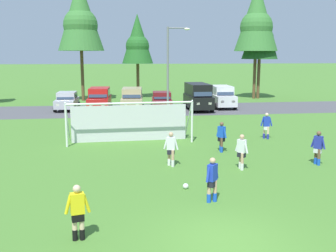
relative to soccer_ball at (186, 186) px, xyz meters
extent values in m
plane|color=#477A2D|center=(0.35, 10.50, -0.11)|extent=(400.00, 400.00, 0.00)
cube|color=#4C4C51|center=(0.35, 22.67, -0.11)|extent=(52.00, 8.40, 0.01)
sphere|color=white|center=(0.00, 0.00, 0.00)|extent=(0.22, 0.22, 0.22)
sphere|color=black|center=(0.00, 0.00, 0.00)|extent=(0.08, 0.08, 0.08)
sphere|color=red|center=(0.06, 0.00, 0.00)|extent=(0.07, 0.07, 0.07)
cylinder|color=white|center=(1.84, 8.21, 1.11)|extent=(0.12, 0.12, 2.44)
cylinder|color=white|center=(-5.48, 7.94, 1.11)|extent=(0.12, 0.12, 2.44)
cylinder|color=white|center=(-1.82, 8.07, 2.33)|extent=(7.32, 0.39, 0.12)
cylinder|color=white|center=(1.80, 9.10, 1.23)|extent=(0.16, 1.95, 2.46)
cylinder|color=white|center=(-5.51, 8.84, 1.23)|extent=(0.16, 1.95, 2.46)
cube|color=silver|center=(-1.86, 9.07, 0.99)|extent=(6.95, 0.29, 2.20)
cylinder|color=beige|center=(-3.89, -3.88, 0.29)|extent=(0.14, 0.14, 0.80)
cylinder|color=beige|center=(-3.68, -3.87, 0.29)|extent=(0.14, 0.14, 0.80)
cylinder|color=black|center=(-3.89, -3.88, 0.05)|extent=(0.15, 0.15, 0.32)
cylinder|color=black|center=(-3.68, -3.87, 0.05)|extent=(0.15, 0.15, 0.32)
cube|color=black|center=(-3.79, -3.88, 0.61)|extent=(0.38, 0.29, 0.28)
cube|color=yellow|center=(-3.79, -3.88, 0.99)|extent=(0.42, 0.32, 0.60)
sphere|color=beige|center=(-3.79, -3.88, 1.42)|extent=(0.22, 0.22, 0.22)
cylinder|color=yellow|center=(-4.04, -3.89, 0.97)|extent=(0.24, 0.14, 0.55)
cylinder|color=yellow|center=(-3.53, -3.86, 0.97)|extent=(0.24, 0.14, 0.55)
cylinder|color=tan|center=(-0.06, 3.16, 0.29)|extent=(0.14, 0.14, 0.80)
cylinder|color=tan|center=(-0.20, 3.39, 0.29)|extent=(0.14, 0.14, 0.80)
cylinder|color=white|center=(-0.06, 3.16, 0.05)|extent=(0.15, 0.15, 0.32)
cylinder|color=white|center=(-0.20, 3.39, 0.05)|extent=(0.15, 0.15, 0.32)
cube|color=black|center=(-0.13, 3.27, 0.61)|extent=(0.39, 0.30, 0.28)
cube|color=white|center=(-0.13, 3.27, 0.99)|extent=(0.43, 0.33, 0.60)
sphere|color=tan|center=(-0.13, 3.27, 1.42)|extent=(0.22, 0.22, 0.22)
cylinder|color=white|center=(0.10, 3.17, 0.97)|extent=(0.24, 0.15, 0.55)
cylinder|color=white|center=(-0.36, 3.38, 0.97)|extent=(0.24, 0.15, 0.55)
cylinder|color=brown|center=(6.87, 2.46, 0.29)|extent=(0.14, 0.14, 0.80)
cylinder|color=brown|center=(6.84, 2.71, 0.29)|extent=(0.14, 0.14, 0.80)
cylinder|color=blue|center=(6.87, 2.46, 0.05)|extent=(0.15, 0.15, 0.32)
cylinder|color=blue|center=(6.84, 2.71, 0.05)|extent=(0.15, 0.15, 0.32)
cube|color=silver|center=(6.86, 2.58, 0.61)|extent=(0.39, 0.40, 0.28)
cube|color=#232D99|center=(6.86, 2.58, 0.99)|extent=(0.44, 0.44, 0.60)
sphere|color=brown|center=(6.86, 2.58, 1.42)|extent=(0.22, 0.22, 0.22)
cylinder|color=#232D99|center=(7.00, 2.38, 0.97)|extent=(0.22, 0.23, 0.55)
cylinder|color=#232D99|center=(6.71, 2.79, 0.97)|extent=(0.22, 0.23, 0.55)
cylinder|color=tan|center=(0.57, -1.53, 0.29)|extent=(0.14, 0.14, 0.80)
cylinder|color=tan|center=(0.80, -1.47, 0.29)|extent=(0.14, 0.14, 0.80)
cylinder|color=blue|center=(0.57, -1.53, 0.05)|extent=(0.15, 0.15, 0.32)
cylinder|color=blue|center=(0.80, -1.47, 0.05)|extent=(0.15, 0.15, 0.32)
cube|color=black|center=(0.68, -1.50, 0.61)|extent=(0.39, 0.40, 0.28)
cube|color=#1E38B7|center=(0.68, -1.50, 0.99)|extent=(0.43, 0.44, 0.60)
sphere|color=tan|center=(0.68, -1.50, 1.42)|extent=(0.22, 0.22, 0.22)
cylinder|color=#1E38B7|center=(0.49, -1.67, 0.97)|extent=(0.22, 0.23, 0.55)
cylinder|color=#1E38B7|center=(0.88, -1.34, 0.97)|extent=(0.22, 0.23, 0.55)
cylinder|color=tan|center=(3.00, 2.17, 0.29)|extent=(0.14, 0.14, 0.80)
cylinder|color=tan|center=(3.00, 2.44, 0.29)|extent=(0.14, 0.14, 0.80)
cylinder|color=white|center=(3.00, 2.17, 0.05)|extent=(0.15, 0.15, 0.32)
cylinder|color=white|center=(3.00, 2.44, 0.05)|extent=(0.15, 0.15, 0.32)
cube|color=black|center=(3.00, 2.31, 0.61)|extent=(0.39, 0.40, 0.28)
cube|color=white|center=(3.00, 2.31, 0.99)|extent=(0.43, 0.44, 0.60)
sphere|color=tan|center=(3.00, 2.31, 1.42)|extent=(0.22, 0.22, 0.22)
cylinder|color=white|center=(3.14, 2.09, 0.97)|extent=(0.22, 0.23, 0.55)
cylinder|color=white|center=(2.86, 2.52, 0.97)|extent=(0.22, 0.23, 0.55)
cylinder|color=brown|center=(2.95, 5.53, 0.29)|extent=(0.14, 0.14, 0.80)
cylinder|color=brown|center=(2.98, 5.80, 0.29)|extent=(0.14, 0.14, 0.80)
cylinder|color=blue|center=(2.95, 5.53, 0.05)|extent=(0.15, 0.15, 0.32)
cylinder|color=blue|center=(2.98, 5.80, 0.05)|extent=(0.15, 0.15, 0.32)
cube|color=black|center=(2.96, 5.66, 0.61)|extent=(0.38, 0.40, 0.28)
cube|color=blue|center=(2.96, 5.66, 0.99)|extent=(0.42, 0.45, 0.60)
sphere|color=brown|center=(2.96, 5.66, 1.42)|extent=(0.22, 0.22, 0.22)
cylinder|color=blue|center=(3.09, 5.44, 0.97)|extent=(0.21, 0.24, 0.55)
cylinder|color=blue|center=(2.84, 5.88, 0.97)|extent=(0.21, 0.24, 0.55)
cylinder|color=beige|center=(6.71, 8.44, 0.29)|extent=(0.14, 0.14, 0.80)
cylinder|color=beige|center=(6.55, 8.67, 0.29)|extent=(0.14, 0.14, 0.80)
cylinder|color=#232D99|center=(6.71, 8.44, 0.05)|extent=(0.15, 0.15, 0.32)
cylinder|color=#232D99|center=(6.55, 8.67, 0.05)|extent=(0.15, 0.15, 0.32)
cube|color=silver|center=(6.63, 8.56, 0.61)|extent=(0.37, 0.28, 0.28)
cube|color=#1E38B7|center=(6.63, 8.56, 0.99)|extent=(0.42, 0.30, 0.60)
sphere|color=beige|center=(6.63, 8.56, 1.42)|extent=(0.22, 0.22, 0.22)
cylinder|color=#1E38B7|center=(6.87, 8.47, 0.97)|extent=(0.24, 0.13, 0.55)
cylinder|color=#1E38B7|center=(6.39, 8.64, 0.97)|extent=(0.24, 0.13, 0.55)
cube|color=#B2B2BC|center=(-7.25, 23.47, 0.59)|extent=(1.97, 4.27, 0.76)
cube|color=#B2B2BC|center=(-7.25, 23.62, 1.29)|extent=(1.74, 2.17, 0.64)
cube|color=#28384C|center=(-7.29, 22.65, 1.27)|extent=(1.54, 0.38, 0.55)
cube|color=#28384C|center=(-6.41, 23.59, 1.29)|extent=(0.11, 1.79, 0.45)
cube|color=white|center=(-6.85, 21.39, 0.64)|extent=(0.28, 0.09, 0.20)
cube|color=white|center=(-7.83, 21.44, 0.64)|extent=(0.28, 0.09, 0.20)
cube|color=#B21414|center=(-6.67, 25.51, 0.64)|extent=(0.28, 0.09, 0.20)
cube|color=#B21414|center=(-7.66, 25.55, 0.64)|extent=(0.28, 0.09, 0.20)
cylinder|color=black|center=(-6.41, 22.13, 0.21)|extent=(0.27, 0.65, 0.64)
cylinder|color=black|center=(-8.21, 22.21, 0.21)|extent=(0.27, 0.65, 0.64)
cylinder|color=black|center=(-6.30, 24.74, 0.21)|extent=(0.27, 0.65, 0.64)
cylinder|color=black|center=(-8.10, 24.81, 0.21)|extent=(0.27, 0.65, 0.64)
cube|color=red|center=(-4.17, 22.46, 0.71)|extent=(2.16, 4.70, 1.00)
cube|color=red|center=(-4.16, 22.66, 1.63)|extent=(1.91, 3.09, 0.84)
cube|color=#28384C|center=(-4.24, 21.24, 1.61)|extent=(1.63, 0.47, 0.71)
cube|color=#28384C|center=(-3.28, 22.61, 1.63)|extent=(0.18, 2.55, 0.59)
cube|color=white|center=(-3.78, 20.17, 0.76)|extent=(0.28, 0.10, 0.20)
cube|color=white|center=(-4.82, 20.23, 0.76)|extent=(0.28, 0.10, 0.20)
cube|color=#B21414|center=(-3.52, 24.68, 0.76)|extent=(0.28, 0.10, 0.20)
cube|color=#B21414|center=(-4.57, 24.74, 0.76)|extent=(0.28, 0.10, 0.20)
cylinder|color=black|center=(-3.31, 20.98, 0.21)|extent=(0.28, 0.65, 0.64)
cylinder|color=black|center=(-5.20, 21.09, 0.21)|extent=(0.28, 0.65, 0.64)
cylinder|color=black|center=(-3.15, 23.83, 0.21)|extent=(0.28, 0.65, 0.64)
cylinder|color=black|center=(-5.04, 23.94, 0.21)|extent=(0.28, 0.65, 0.64)
cube|color=tan|center=(-1.16, 21.79, 0.71)|extent=(2.23, 4.73, 1.00)
cube|color=tan|center=(-1.15, 21.99, 1.63)|extent=(1.96, 3.12, 0.84)
cube|color=#28384C|center=(-1.25, 20.57, 1.61)|extent=(1.64, 0.50, 0.71)
cube|color=#28384C|center=(-0.27, 21.92, 1.63)|extent=(0.23, 2.55, 0.59)
cube|color=white|center=(-0.81, 19.50, 0.76)|extent=(0.29, 0.10, 0.20)
cube|color=white|center=(-1.85, 19.57, 0.76)|extent=(0.29, 0.10, 0.20)
cube|color=#B21414|center=(-0.48, 24.00, 0.76)|extent=(0.29, 0.10, 0.20)
cube|color=#B21414|center=(-1.52, 24.08, 0.76)|extent=(0.29, 0.10, 0.20)
cylinder|color=black|center=(-0.32, 20.30, 0.21)|extent=(0.29, 0.66, 0.64)
cylinder|color=black|center=(-2.22, 20.44, 0.21)|extent=(0.29, 0.66, 0.64)
cylinder|color=black|center=(-0.11, 23.14, 0.21)|extent=(0.29, 0.66, 0.64)
cylinder|color=black|center=(-2.01, 23.28, 0.21)|extent=(0.29, 0.66, 0.64)
cube|color=maroon|center=(1.68, 22.43, 0.59)|extent=(2.09, 4.32, 0.76)
cube|color=maroon|center=(1.69, 22.58, 1.29)|extent=(1.80, 2.21, 0.64)
cube|color=#28384C|center=(1.62, 21.62, 1.27)|extent=(1.55, 0.42, 0.55)
cube|color=#28384C|center=(2.52, 22.52, 1.29)|extent=(0.17, 1.78, 0.45)
cube|color=white|center=(2.03, 20.34, 0.64)|extent=(0.28, 0.10, 0.20)
cube|color=white|center=(1.04, 20.41, 0.64)|extent=(0.28, 0.10, 0.20)
cube|color=#B21414|center=(2.32, 24.45, 0.64)|extent=(0.28, 0.10, 0.20)
cube|color=#B21414|center=(1.33, 24.52, 0.64)|extent=(0.28, 0.10, 0.20)
cylinder|color=black|center=(2.48, 21.07, 0.21)|extent=(0.28, 0.66, 0.64)
cylinder|color=black|center=(0.69, 21.20, 0.21)|extent=(0.28, 0.66, 0.64)
cylinder|color=black|center=(2.67, 23.67, 0.21)|extent=(0.28, 0.66, 0.64)
cylinder|color=black|center=(0.87, 23.80, 0.21)|extent=(0.28, 0.66, 0.64)
cube|color=black|center=(5.05, 21.70, 0.76)|extent=(2.05, 4.84, 1.10)
cube|color=black|center=(5.04, 21.90, 1.86)|extent=(1.88, 4.13, 1.10)
cube|color=#28384C|center=(5.08, 19.93, 1.84)|extent=(1.67, 0.49, 0.91)
cube|color=#28384C|center=(5.95, 21.92, 1.86)|extent=(0.10, 3.49, 0.77)
cube|color=white|center=(5.63, 19.35, 0.81)|extent=(0.28, 0.09, 0.20)
cube|color=white|center=(4.55, 19.33, 0.81)|extent=(0.28, 0.09, 0.20)
cube|color=#B21414|center=(5.54, 24.07, 0.81)|extent=(0.28, 0.09, 0.20)
cube|color=#B21414|center=(4.46, 24.05, 0.81)|extent=(0.28, 0.09, 0.20)
cylinder|color=black|center=(6.05, 20.23, 0.21)|extent=(0.25, 0.64, 0.64)
cylinder|color=black|center=(4.09, 20.20, 0.21)|extent=(0.25, 0.64, 0.64)
cylinder|color=black|center=(6.00, 23.21, 0.21)|extent=(0.25, 0.64, 0.64)
cylinder|color=black|center=(4.04, 23.17, 0.21)|extent=(0.25, 0.64, 0.64)
cube|color=silver|center=(7.76, 23.19, 0.71)|extent=(1.97, 4.63, 1.00)
cube|color=silver|center=(7.76, 23.39, 1.63)|extent=(1.80, 3.03, 0.84)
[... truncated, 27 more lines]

